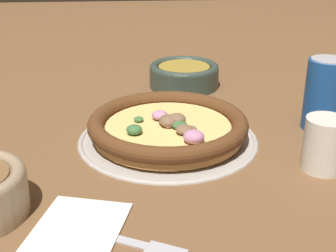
% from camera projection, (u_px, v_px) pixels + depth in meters
% --- Properties ---
extents(ground_plane, '(3.00, 3.00, 0.00)m').
position_uv_depth(ground_plane, '(168.00, 140.00, 0.77)').
color(ground_plane, brown).
extents(pizza_tray, '(0.30, 0.30, 0.01)m').
position_uv_depth(pizza_tray, '(168.00, 138.00, 0.77)').
color(pizza_tray, '#B7B2A8').
rests_on(pizza_tray, ground_plane).
extents(pizza, '(0.26, 0.26, 0.04)m').
position_uv_depth(pizza, '(168.00, 126.00, 0.76)').
color(pizza, '#BC7F42').
rests_on(pizza, pizza_tray).
extents(bowl_near, '(0.15, 0.15, 0.05)m').
position_uv_depth(bowl_near, '(184.00, 74.00, 1.01)').
color(bowl_near, '#334238').
rests_on(bowl_near, ground_plane).
extents(drinking_cup, '(0.06, 0.06, 0.08)m').
position_uv_depth(drinking_cup, '(325.00, 144.00, 0.67)').
color(drinking_cup, silver).
rests_on(drinking_cup, ground_plane).
extents(napkin, '(0.15, 0.13, 0.01)m').
position_uv_depth(napkin, '(77.00, 229.00, 0.54)').
color(napkin, white).
rests_on(napkin, ground_plane).
extents(fork, '(0.09, 0.16, 0.00)m').
position_uv_depth(fork, '(125.00, 240.00, 0.53)').
color(fork, '#B7B7BC').
rests_on(fork, ground_plane).
extents(beverage_can, '(0.07, 0.07, 0.12)m').
position_uv_depth(beverage_can, '(324.00, 94.00, 0.79)').
color(beverage_can, '#194C99').
rests_on(beverage_can, ground_plane).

